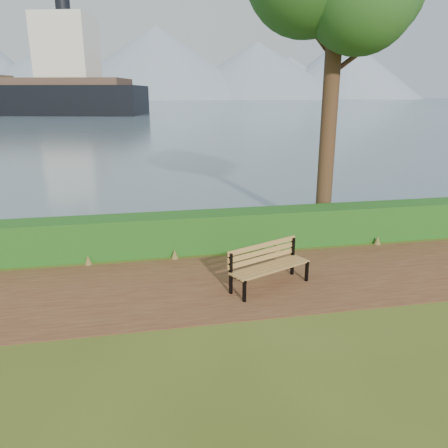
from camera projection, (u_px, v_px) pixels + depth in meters
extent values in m
plane|color=#404F16|center=(235.00, 289.00, 9.31)|extent=(140.00, 140.00, 0.00)
cube|color=#542A1C|center=(232.00, 283.00, 9.59)|extent=(40.00, 3.40, 0.01)
cube|color=#144513|center=(214.00, 231.00, 11.61)|extent=(32.00, 0.85, 1.00)
cube|color=#475D73|center=(137.00, 102.00, 253.74)|extent=(700.00, 510.00, 0.00)
cone|color=gray|center=(61.00, 70.00, 362.59)|extent=(160.00, 160.00, 48.00)
cone|color=gray|center=(157.00, 63.00, 384.97)|extent=(190.00, 190.00, 62.00)
cone|color=gray|center=(257.00, 71.00, 398.83)|extent=(170.00, 170.00, 50.00)
cone|color=gray|center=(343.00, 68.00, 423.95)|extent=(150.00, 150.00, 58.00)
cone|color=gray|center=(124.00, 79.00, 406.70)|extent=(120.00, 120.00, 35.00)
cone|color=gray|center=(289.00, 78.00, 431.25)|extent=(130.00, 130.00, 40.00)
cube|color=black|center=(244.00, 291.00, 8.66)|extent=(0.07, 0.08, 0.47)
cube|color=black|center=(231.00, 274.00, 8.96)|extent=(0.07, 0.08, 0.89)
cube|color=black|center=(238.00, 278.00, 8.78)|extent=(0.27, 0.51, 0.05)
cube|color=black|center=(307.00, 272.00, 9.63)|extent=(0.07, 0.08, 0.47)
cube|color=black|center=(293.00, 257.00, 9.92)|extent=(0.07, 0.08, 0.89)
cube|color=black|center=(300.00, 260.00, 9.75)|extent=(0.27, 0.51, 0.05)
cube|color=#AE8143|center=(277.00, 270.00, 9.10)|extent=(1.75, 0.85, 0.04)
cube|color=#AE8143|center=(272.00, 268.00, 9.20)|extent=(1.75, 0.85, 0.04)
cube|color=#AE8143|center=(268.00, 266.00, 9.31)|extent=(1.75, 0.85, 0.04)
cube|color=#AE8143|center=(264.00, 264.00, 9.41)|extent=(1.75, 0.85, 0.04)
cube|color=#AE8143|center=(263.00, 258.00, 9.42)|extent=(1.73, 0.80, 0.11)
cube|color=#AE8143|center=(263.00, 252.00, 9.38)|extent=(1.73, 0.80, 0.11)
cube|color=#AE8143|center=(263.00, 245.00, 9.34)|extent=(1.73, 0.80, 0.11)
cylinder|color=#3A2118|center=(331.00, 94.00, 11.94)|extent=(0.44, 0.44, 8.00)
cylinder|color=#3A2118|center=(350.00, 60.00, 11.78)|extent=(1.17, 0.13, 0.87)
cylinder|color=#3A2118|center=(317.00, 37.00, 11.55)|extent=(0.91, 0.42, 0.80)
cube|color=silver|center=(67.00, 49.00, 85.13)|extent=(12.30, 11.69, 12.51)
cylinder|color=black|center=(63.00, 7.00, 83.02)|extent=(2.73, 2.73, 3.98)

